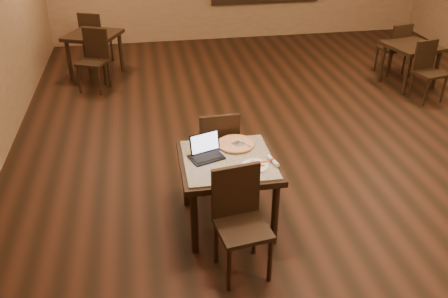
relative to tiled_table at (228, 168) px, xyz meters
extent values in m
plane|color=black|center=(1.47, 1.33, -0.66)|extent=(10.00, 10.00, 0.00)
cylinder|color=black|center=(-0.38, -0.38, -0.31)|extent=(0.07, 0.07, 0.71)
cylinder|color=black|center=(-0.38, 0.38, -0.31)|extent=(0.07, 0.07, 0.71)
cylinder|color=black|center=(0.38, -0.38, -0.31)|extent=(0.07, 0.07, 0.71)
cylinder|color=black|center=(0.38, 0.38, -0.31)|extent=(0.07, 0.07, 0.71)
cube|color=black|center=(0.00, 0.00, 0.06)|extent=(0.93, 0.93, 0.06)
cube|color=#241BAF|center=(0.00, 0.00, 0.09)|extent=(0.84, 0.84, 0.02)
cylinder|color=black|center=(-0.16, -0.91, -0.43)|extent=(0.04, 0.04, 0.46)
cylinder|color=black|center=(-0.21, -0.54, -0.43)|extent=(0.04, 0.04, 0.46)
cylinder|color=black|center=(0.21, -0.86, -0.43)|extent=(0.04, 0.04, 0.46)
cylinder|color=black|center=(0.16, -0.49, -0.43)|extent=(0.04, 0.04, 0.46)
cube|color=black|center=(0.00, -0.70, -0.18)|extent=(0.49, 0.49, 0.04)
cube|color=black|center=(-0.03, -0.51, 0.09)|extent=(0.43, 0.10, 0.49)
cylinder|color=black|center=(0.18, 0.89, -0.43)|extent=(0.04, 0.04, 0.45)
cylinder|color=black|center=(0.19, 0.52, -0.43)|extent=(0.04, 0.04, 0.45)
cylinder|color=black|center=(-0.19, 0.88, -0.43)|extent=(0.04, 0.04, 0.45)
cylinder|color=black|center=(-0.18, 0.51, -0.43)|extent=(0.04, 0.04, 0.45)
cube|color=black|center=(0.00, 0.70, -0.19)|extent=(0.44, 0.44, 0.04)
cube|color=black|center=(0.01, 0.51, 0.07)|extent=(0.42, 0.05, 0.48)
cube|color=black|center=(-0.20, 0.05, 0.11)|extent=(0.36, 0.30, 0.01)
cube|color=black|center=(-0.20, 0.16, 0.21)|extent=(0.31, 0.14, 0.20)
cube|color=#B5BDE6|center=(-0.20, 0.15, 0.22)|extent=(0.28, 0.12, 0.18)
cylinder|color=white|center=(0.22, -0.18, 0.11)|extent=(0.25, 0.25, 0.01)
cylinder|color=silver|center=(0.12, 0.24, 0.11)|extent=(0.33, 0.33, 0.01)
cylinder|color=beige|center=(0.12, 0.24, 0.12)|extent=(0.36, 0.36, 0.02)
torus|color=#DA9346|center=(0.12, 0.24, 0.12)|extent=(0.37, 0.37, 0.02)
cube|color=silver|center=(0.14, 0.22, 0.13)|extent=(0.20, 0.25, 0.01)
cylinder|color=white|center=(0.40, -0.14, 0.12)|extent=(0.08, 0.19, 0.04)
cylinder|color=#A62214|center=(0.40, -0.14, 0.12)|extent=(0.05, 0.04, 0.04)
cylinder|color=black|center=(3.41, 2.75, -0.32)|extent=(0.07, 0.07, 0.67)
cylinder|color=black|center=(3.29, 3.34, -0.32)|extent=(0.07, 0.07, 0.67)
cylinder|color=black|center=(4.00, 2.86, -0.32)|extent=(0.07, 0.07, 0.67)
cylinder|color=black|center=(3.88, 3.46, -0.32)|extent=(0.07, 0.07, 0.67)
cube|color=black|center=(3.64, 3.10, 0.02)|extent=(0.89, 0.89, 0.06)
cylinder|color=black|center=(3.51, 2.29, -0.45)|extent=(0.04, 0.04, 0.43)
cylinder|color=black|center=(3.44, 2.62, -0.45)|extent=(0.04, 0.04, 0.43)
cylinder|color=black|center=(3.85, 2.35, -0.45)|extent=(0.04, 0.04, 0.43)
cylinder|color=black|center=(3.78, 2.69, -0.45)|extent=(0.04, 0.04, 0.43)
cube|color=black|center=(3.64, 2.49, -0.22)|extent=(0.47, 0.47, 0.04)
cube|color=black|center=(3.61, 2.66, 0.03)|extent=(0.40, 0.11, 0.45)
cylinder|color=black|center=(3.78, 3.92, -0.45)|extent=(0.04, 0.04, 0.43)
cylinder|color=black|center=(3.85, 3.58, -0.45)|extent=(0.04, 0.04, 0.43)
cylinder|color=black|center=(3.44, 3.85, -0.45)|extent=(0.04, 0.04, 0.43)
cylinder|color=black|center=(3.51, 3.52, -0.45)|extent=(0.04, 0.04, 0.43)
cube|color=black|center=(3.64, 3.72, -0.22)|extent=(0.47, 0.47, 0.04)
cube|color=black|center=(3.68, 3.54, 0.03)|extent=(0.40, 0.11, 0.45)
cylinder|color=black|center=(-1.96, 4.32, -0.30)|extent=(0.07, 0.07, 0.72)
cylinder|color=black|center=(-1.69, 4.92, -0.30)|extent=(0.07, 0.07, 0.72)
cylinder|color=black|center=(-1.37, 4.05, -0.30)|extent=(0.07, 0.07, 0.72)
cylinder|color=black|center=(-1.10, 4.65, -0.30)|extent=(0.07, 0.07, 0.72)
cube|color=black|center=(-1.53, 4.48, 0.07)|extent=(1.08, 1.08, 0.06)
cylinder|color=black|center=(-1.77, 3.73, -0.43)|extent=(0.04, 0.04, 0.46)
cylinder|color=black|center=(-1.62, 4.07, -0.43)|extent=(0.04, 0.04, 0.46)
cylinder|color=black|center=(-1.44, 3.58, -0.43)|extent=(0.04, 0.04, 0.46)
cylinder|color=black|center=(-1.29, 3.91, -0.43)|extent=(0.04, 0.04, 0.46)
cube|color=black|center=(-1.53, 3.82, -0.18)|extent=(0.57, 0.57, 0.04)
cube|color=black|center=(-1.45, 4.00, 0.08)|extent=(0.41, 0.21, 0.49)
cylinder|color=black|center=(-1.29, 5.24, -0.43)|extent=(0.04, 0.04, 0.46)
cylinder|color=black|center=(-1.44, 4.90, -0.43)|extent=(0.04, 0.04, 0.46)
cylinder|color=black|center=(-1.62, 5.39, -0.43)|extent=(0.04, 0.04, 0.46)
cylinder|color=black|center=(-1.77, 5.05, -0.43)|extent=(0.04, 0.04, 0.46)
cube|color=black|center=(-1.53, 5.15, -0.18)|extent=(0.57, 0.57, 0.04)
cube|color=black|center=(-1.61, 4.97, 0.08)|extent=(0.41, 0.21, 0.49)
camera|label=1|loc=(-0.71, -3.79, 2.43)|focal=38.00mm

